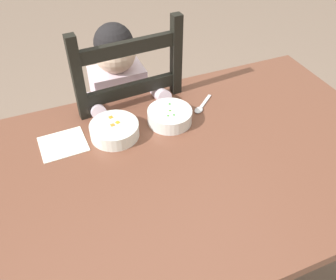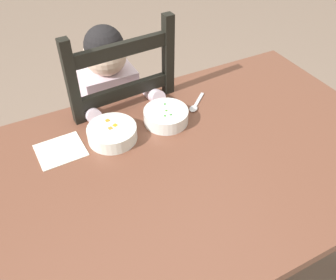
{
  "view_description": "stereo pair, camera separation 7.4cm",
  "coord_description": "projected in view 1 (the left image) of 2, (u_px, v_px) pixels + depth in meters",
  "views": [
    {
      "loc": [
        -0.37,
        -0.74,
        1.54
      ],
      "look_at": [
        -0.04,
        0.06,
        0.76
      ],
      "focal_mm": 37.96,
      "sensor_mm": 36.0,
      "label": 1
    },
    {
      "loc": [
        -0.43,
        -0.7,
        1.54
      ],
      "look_at": [
        -0.04,
        0.06,
        0.76
      ],
      "focal_mm": 37.96,
      "sensor_mm": 36.0,
      "label": 2
    }
  ],
  "objects": [
    {
      "name": "dining_chair",
      "position": [
        125.0,
        128.0,
        1.64
      ],
      "size": [
        0.44,
        0.44,
        1.04
      ],
      "color": "black",
      "rests_on": "ground"
    },
    {
      "name": "bowl_of_peas",
      "position": [
        170.0,
        116.0,
        1.29
      ],
      "size": [
        0.16,
        0.16,
        0.05
      ],
      "color": "white",
      "rests_on": "dining_table"
    },
    {
      "name": "bowl_of_carrots",
      "position": [
        114.0,
        130.0,
        1.23
      ],
      "size": [
        0.17,
        0.17,
        0.05
      ],
      "color": "white",
      "rests_on": "dining_table"
    },
    {
      "name": "spoon",
      "position": [
        201.0,
        107.0,
        1.37
      ],
      "size": [
        0.12,
        0.11,
        0.01
      ],
      "color": "silver",
      "rests_on": "dining_table"
    },
    {
      "name": "paper_napkin",
      "position": [
        63.0,
        144.0,
        1.22
      ],
      "size": [
        0.16,
        0.14,
        0.0
      ],
      "primitive_type": "cube",
      "rotation": [
        0.0,
        0.0,
        0.04
      ],
      "color": "white",
      "rests_on": "dining_table"
    },
    {
      "name": "ground_plane",
      "position": [
        181.0,
        269.0,
        1.64
      ],
      "size": [
        8.0,
        8.0,
        0.0
      ],
      "primitive_type": "plane",
      "color": "#7E6859"
    },
    {
      "name": "child_figure",
      "position": [
        121.0,
        100.0,
        1.53
      ],
      "size": [
        0.32,
        0.31,
        0.98
      ],
      "color": "silver",
      "rests_on": "ground"
    },
    {
      "name": "dining_table",
      "position": [
        185.0,
        179.0,
        1.22
      ],
      "size": [
        1.48,
        0.91,
        0.71
      ],
      "color": "brown",
      "rests_on": "ground"
    }
  ]
}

